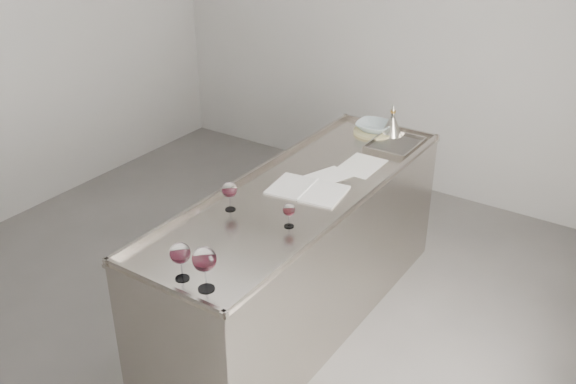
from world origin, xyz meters
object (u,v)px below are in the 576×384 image
Objects in this scene: wine_glass_left at (229,190)px; wine_glass_middle at (180,254)px; notebook at (307,190)px; wine_glass_right at (204,260)px; ceramic_bowl at (374,127)px; counter at (301,256)px; wine_funnel at (392,126)px; wine_glass_small at (289,210)px.

wine_glass_middle reaches higher than wine_glass_left.
wine_glass_middle reaches higher than notebook.
wine_glass_middle is at bearing -98.38° from notebook.
wine_glass_right is 2.14m from ceramic_bowl.
wine_glass_left is at bearing -115.39° from counter.
wine_glass_small is at bearing -85.92° from wine_funnel.
wine_glass_left is 0.51m from notebook.
wine_glass_small is 0.60× the size of wine_funnel.
wine_glass_right is at bearing -90.66° from notebook.
wine_funnel is (0.03, 1.07, 0.06)m from notebook.
wine_glass_middle is 0.78× the size of ceramic_bowl.
wine_funnel is at bearing 92.76° from wine_glass_right.
wine_glass_small is at bearing 89.87° from wine_glass_right.
wine_funnel reaches higher than wine_glass_right.
ceramic_bowl is at bearing -162.18° from wine_funnel.
wine_glass_right is 0.96× the size of wine_funnel.
wine_glass_right is at bearing -83.91° from ceramic_bowl.
counter is 17.47× the size of wine_glass_small.
wine_glass_left is 0.75m from wine_glass_right.
wine_glass_left reaches higher than counter.
ceramic_bowl is (-0.05, 1.04, 0.52)m from counter.
counter is 9.75× the size of ceramic_bowl.
wine_funnel is at bearing 79.75° from wine_glass_left.
counter is 10.49× the size of wine_funnel.
wine_glass_left is (-0.20, -0.43, 0.59)m from counter.
wine_glass_left is 0.69m from wine_glass_middle.
wine_glass_middle is 0.84× the size of wine_funnel.
ceramic_bowl is 0.13m from wine_funnel.
notebook is at bearing 61.26° from wine_glass_left.
wine_glass_small is at bearing 77.69° from wine_glass_middle.
wine_glass_middle is at bearing -102.31° from wine_glass_small.
notebook is at bearing -85.09° from ceramic_bowl.
wine_glass_left reaches higher than ceramic_bowl.
wine_glass_right is (0.17, -1.08, 0.63)m from counter.
wine_funnel reaches higher than wine_glass_middle.
wine_glass_middle is 2.16m from wine_funnel.
wine_glass_right reaches higher than ceramic_bowl.
wine_glass_left is at bearing -126.62° from notebook.
ceramic_bowl is (-0.09, 1.03, 0.04)m from notebook.
wine_glass_left is 1.24× the size of wine_glass_small.
wine_glass_middle reaches higher than counter.
counter is at bearing 91.38° from wine_glass_middle.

